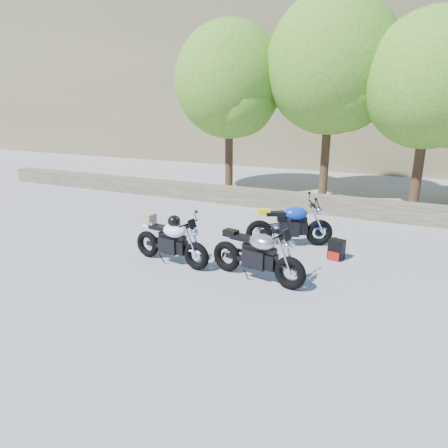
{
  "coord_description": "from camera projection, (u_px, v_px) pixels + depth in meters",
  "views": [
    {
      "loc": [
        3.38,
        -5.81,
        3.01
      ],
      "look_at": [
        0.2,
        1.0,
        0.75
      ],
      "focal_mm": 32.0,
      "sensor_mm": 36.0,
      "label": 1
    }
  ],
  "objects": [
    {
      "name": "ground",
      "position": [
        191.0,
        276.0,
        7.28
      ],
      "size": [
        90.0,
        90.0,
        0.0
      ],
      "primitive_type": "plane",
      "color": "gray",
      "rests_on": "ground"
    },
    {
      "name": "stone_wall",
      "position": [
        281.0,
        200.0,
        11.98
      ],
      "size": [
        22.0,
        0.55,
        0.5
      ],
      "primitive_type": "cube",
      "color": "#463F2F",
      "rests_on": "ground"
    },
    {
      "name": "hillside",
      "position": [
        421.0,
        38.0,
        28.2
      ],
      "size": [
        80.0,
        30.0,
        15.0
      ],
      "primitive_type": "cube",
      "color": "brown",
      "rests_on": "ground"
    },
    {
      "name": "tree_decid_left",
      "position": [
        231.0,
        85.0,
        13.4
      ],
      "size": [
        3.67,
        3.67,
        5.62
      ],
      "color": "#382314",
      "rests_on": "ground"
    },
    {
      "name": "tree_decid_mid",
      "position": [
        334.0,
        70.0,
        12.29
      ],
      "size": [
        4.08,
        4.08,
        6.24
      ],
      "color": "#382314",
      "rests_on": "ground"
    },
    {
      "name": "tree_decid_right",
      "position": [
        434.0,
        85.0,
        10.79
      ],
      "size": [
        3.54,
        3.54,
        5.41
      ],
      "color": "#382314",
      "rests_on": "ground"
    },
    {
      "name": "silver_bike",
      "position": [
        258.0,
        255.0,
        7.01
      ],
      "size": [
        1.89,
        0.64,
        0.95
      ],
      "rotation": [
        0.0,
        0.0,
        -0.19
      ],
      "color": "black",
      "rests_on": "ground"
    },
    {
      "name": "white_bike",
      "position": [
        170.0,
        240.0,
        7.76
      ],
      "size": [
        1.79,
        0.57,
        0.99
      ],
      "rotation": [
        0.0,
        0.0,
        -0.14
      ],
      "color": "black",
      "rests_on": "ground"
    },
    {
      "name": "blue_bike",
      "position": [
        290.0,
        225.0,
        8.73
      ],
      "size": [
        1.79,
        0.99,
        0.97
      ],
      "rotation": [
        0.0,
        0.0,
        0.46
      ],
      "color": "black",
      "rests_on": "ground"
    },
    {
      "name": "backpack",
      "position": [
        336.0,
        250.0,
        8.04
      ],
      "size": [
        0.34,
        0.31,
        0.41
      ],
      "rotation": [
        0.0,
        0.0,
        -0.21
      ],
      "color": "black",
      "rests_on": "ground"
    }
  ]
}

